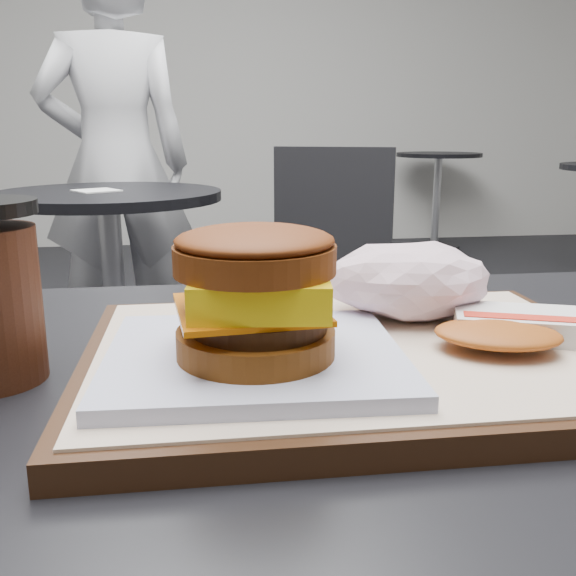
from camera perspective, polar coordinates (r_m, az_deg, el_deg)
The scene contains 9 objects.
serving_tray at distance 0.46m, azimuth 5.94°, elevation -6.22°, with size 0.38×0.28×0.02m.
breakfast_sandwich at distance 0.40m, azimuth -2.88°, elevation -1.88°, with size 0.20×0.18×0.09m.
hash_brown at distance 0.49m, azimuth 19.05°, elevation -3.41°, with size 0.13×0.11×0.02m.
crumpled_wrapper at distance 0.53m, azimuth 10.67°, elevation 0.71°, with size 0.13×0.11×0.06m, color white, non-canonical shape.
neighbor_table at distance 2.11m, azimuth -15.38°, elevation 2.91°, with size 0.70×0.70×0.75m.
napkin at distance 2.08m, azimuth -16.67°, elevation 8.30°, with size 0.12×0.12×0.00m, color white.
neighbor_chair at distance 2.17m, azimuth 0.79°, elevation 2.63°, with size 0.65×0.54×0.88m.
patron at distance 2.63m, azimuth -15.05°, elevation 10.61°, with size 0.59×0.38×1.61m, color silver.
bg_table_far at distance 5.26m, azimuth 13.16°, elevation 9.58°, with size 0.66×0.66×0.75m.
Camera 1 is at (-0.07, -0.40, 0.94)m, focal length 40.00 mm.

